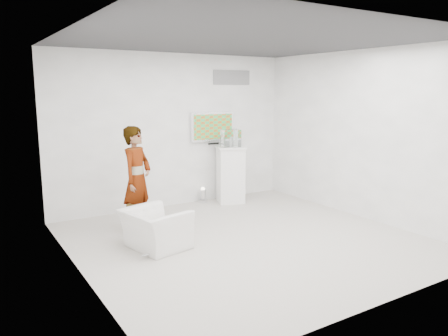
{
  "coord_description": "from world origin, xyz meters",
  "views": [
    {
      "loc": [
        -3.73,
        -5.32,
        2.29
      ],
      "look_at": [
        -0.02,
        0.6,
        1.04
      ],
      "focal_mm": 35.0,
      "sensor_mm": 36.0,
      "label": 1
    }
  ],
  "objects_px": {
    "armchair": "(155,229)",
    "floor_uplight": "(203,195)",
    "tv": "(212,127)",
    "person": "(137,179)",
    "pedestal": "(231,174)"
  },
  "relations": [
    {
      "from": "armchair",
      "to": "floor_uplight",
      "type": "distance_m",
      "value": 2.72
    },
    {
      "from": "tv",
      "to": "armchair",
      "type": "relative_size",
      "value": 1.12
    },
    {
      "from": "person",
      "to": "floor_uplight",
      "type": "distance_m",
      "value": 2.19
    },
    {
      "from": "person",
      "to": "floor_uplight",
      "type": "xyz_separation_m",
      "value": [
        1.8,
        1.02,
        -0.71
      ]
    },
    {
      "from": "armchair",
      "to": "pedestal",
      "type": "relative_size",
      "value": 0.77
    },
    {
      "from": "tv",
      "to": "armchair",
      "type": "height_order",
      "value": "tv"
    },
    {
      "from": "person",
      "to": "pedestal",
      "type": "bearing_deg",
      "value": -18.83
    },
    {
      "from": "person",
      "to": "tv",
      "type": "bearing_deg",
      "value": -8.83
    },
    {
      "from": "pedestal",
      "to": "tv",
      "type": "bearing_deg",
      "value": 121.02
    },
    {
      "from": "armchair",
      "to": "pedestal",
      "type": "height_order",
      "value": "pedestal"
    },
    {
      "from": "tv",
      "to": "floor_uplight",
      "type": "bearing_deg",
      "value": -161.47
    },
    {
      "from": "tv",
      "to": "floor_uplight",
      "type": "relative_size",
      "value": 3.29
    },
    {
      "from": "tv",
      "to": "floor_uplight",
      "type": "xyz_separation_m",
      "value": [
        -0.29,
        -0.1,
        -1.4
      ]
    },
    {
      "from": "tv",
      "to": "pedestal",
      "type": "distance_m",
      "value": 1.06
    },
    {
      "from": "person",
      "to": "armchair",
      "type": "bearing_deg",
      "value": -132.82
    }
  ]
}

